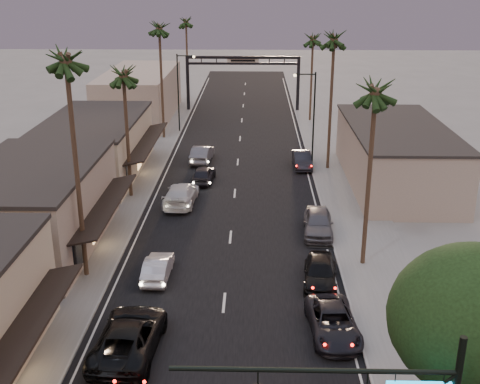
# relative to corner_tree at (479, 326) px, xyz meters

# --- Properties ---
(ground) EXTENTS (200.00, 200.00, 0.00)m
(ground) POSITION_rel_corner_tree_xyz_m (-9.48, 32.55, -5.98)
(ground) COLOR slate
(ground) RESTS_ON ground
(road) EXTENTS (14.00, 120.00, 0.02)m
(road) POSITION_rel_corner_tree_xyz_m (-9.48, 37.55, -5.97)
(road) COLOR black
(road) RESTS_ON ground
(sidewalk_left) EXTENTS (5.00, 92.00, 0.12)m
(sidewalk_left) POSITION_rel_corner_tree_xyz_m (-18.98, 44.55, -5.92)
(sidewalk_left) COLOR slate
(sidewalk_left) RESTS_ON ground
(sidewalk_right) EXTENTS (5.00, 92.00, 0.12)m
(sidewalk_right) POSITION_rel_corner_tree_xyz_m (0.02, 44.55, -5.92)
(sidewalk_right) COLOR slate
(sidewalk_right) RESTS_ON ground
(storefront_mid) EXTENTS (8.00, 14.00, 5.50)m
(storefront_mid) POSITION_rel_corner_tree_xyz_m (-22.48, 18.55, -3.23)
(storefront_mid) COLOR gray
(storefront_mid) RESTS_ON ground
(storefront_far) EXTENTS (8.00, 16.00, 5.00)m
(storefront_far) POSITION_rel_corner_tree_xyz_m (-22.48, 34.55, -3.48)
(storefront_far) COLOR #BDB090
(storefront_far) RESTS_ON ground
(storefront_dist) EXTENTS (8.00, 20.00, 6.00)m
(storefront_dist) POSITION_rel_corner_tree_xyz_m (-22.48, 57.55, -2.98)
(storefront_dist) COLOR gray
(storefront_dist) RESTS_ON ground
(building_right) EXTENTS (8.00, 18.00, 5.00)m
(building_right) POSITION_rel_corner_tree_xyz_m (4.52, 32.55, -3.48)
(building_right) COLOR gray
(building_right) RESTS_ON ground
(corner_tree) EXTENTS (6.20, 6.20, 8.80)m
(corner_tree) POSITION_rel_corner_tree_xyz_m (0.00, 0.00, 0.00)
(corner_tree) COLOR #38281C
(corner_tree) RESTS_ON ground
(arch) EXTENTS (15.20, 0.40, 7.27)m
(arch) POSITION_rel_corner_tree_xyz_m (-9.48, 62.55, -0.45)
(arch) COLOR black
(arch) RESTS_ON ground
(streetlight_right) EXTENTS (2.13, 0.30, 9.00)m
(streetlight_right) POSITION_rel_corner_tree_xyz_m (-2.56, 37.55, -0.65)
(streetlight_right) COLOR black
(streetlight_right) RESTS_ON ground
(streetlight_left) EXTENTS (2.13, 0.30, 9.00)m
(streetlight_left) POSITION_rel_corner_tree_xyz_m (-16.40, 50.55, -0.65)
(streetlight_left) COLOR black
(streetlight_left) RESTS_ON ground
(palm_lb) EXTENTS (3.20, 3.20, 15.20)m
(palm_lb) POSITION_rel_corner_tree_xyz_m (-18.08, 14.55, 7.41)
(palm_lb) COLOR #38281C
(palm_lb) RESTS_ON ground
(palm_lc) EXTENTS (3.20, 3.20, 12.20)m
(palm_lc) POSITION_rel_corner_tree_xyz_m (-18.08, 28.55, 4.49)
(palm_lc) COLOR #38281C
(palm_lc) RESTS_ON ground
(palm_ld) EXTENTS (3.20, 3.20, 14.20)m
(palm_ld) POSITION_rel_corner_tree_xyz_m (-18.08, 47.55, 6.44)
(palm_ld) COLOR #38281C
(palm_ld) RESTS_ON ground
(palm_ra) EXTENTS (3.20, 3.20, 13.20)m
(palm_ra) POSITION_rel_corner_tree_xyz_m (-0.88, 16.55, 5.46)
(palm_ra) COLOR #38281C
(palm_ra) RESTS_ON ground
(palm_rb) EXTENTS (3.20, 3.20, 14.20)m
(palm_rb) POSITION_rel_corner_tree_xyz_m (-0.88, 36.55, 6.44)
(palm_rb) COLOR #38281C
(palm_rb) RESTS_ON ground
(palm_rc) EXTENTS (3.20, 3.20, 12.20)m
(palm_rc) POSITION_rel_corner_tree_xyz_m (-0.88, 56.55, 4.49)
(palm_rc) COLOR #38281C
(palm_rc) RESTS_ON ground
(palm_far) EXTENTS (3.20, 3.20, 13.20)m
(palm_far) POSITION_rel_corner_tree_xyz_m (-17.78, 70.55, 5.46)
(palm_far) COLOR #38281C
(palm_far) RESTS_ON ground
(oncoming_pickup) EXTENTS (3.25, 6.43, 1.74)m
(oncoming_pickup) POSITION_rel_corner_tree_xyz_m (-13.86, 6.80, -5.11)
(oncoming_pickup) COLOR black
(oncoming_pickup) RESTS_ON ground
(oncoming_silver) EXTENTS (1.51, 4.16, 1.36)m
(oncoming_silver) POSITION_rel_corner_tree_xyz_m (-13.66, 14.45, -5.30)
(oncoming_silver) COLOR #A9A9AE
(oncoming_silver) RESTS_ON ground
(oncoming_white) EXTENTS (2.63, 5.87, 1.67)m
(oncoming_white) POSITION_rel_corner_tree_xyz_m (-13.71, 26.98, -5.14)
(oncoming_white) COLOR #BCBCBC
(oncoming_white) RESTS_ON ground
(oncoming_dgrey) EXTENTS (2.12, 4.43, 1.46)m
(oncoming_dgrey) POSITION_rel_corner_tree_xyz_m (-12.34, 32.48, -5.25)
(oncoming_dgrey) COLOR black
(oncoming_dgrey) RESTS_ON ground
(oncoming_grey_far) EXTENTS (2.14, 5.04, 1.62)m
(oncoming_grey_far) POSITION_rel_corner_tree_xyz_m (-13.00, 38.63, -5.17)
(oncoming_grey_far) COLOR #535358
(oncoming_grey_far) RESTS_ON ground
(curbside_near) EXTENTS (2.69, 5.27, 1.42)m
(curbside_near) POSITION_rel_corner_tree_xyz_m (-3.75, 8.55, -5.27)
(curbside_near) COLOR black
(curbside_near) RESTS_ON ground
(curbside_black) EXTENTS (2.40, 4.94, 1.38)m
(curbside_black) POSITION_rel_corner_tree_xyz_m (-3.85, 14.05, -5.29)
(curbside_black) COLOR black
(curbside_black) RESTS_ON ground
(curbside_grey) EXTENTS (2.34, 5.14, 1.71)m
(curbside_grey) POSITION_rel_corner_tree_xyz_m (-3.28, 21.31, -5.12)
(curbside_grey) COLOR #4F4F54
(curbside_grey) RESTS_ON ground
(curbside_far) EXTENTS (1.73, 4.65, 1.52)m
(curbside_far) POSITION_rel_corner_tree_xyz_m (-3.28, 37.00, -5.22)
(curbside_far) COLOR black
(curbside_far) RESTS_ON ground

